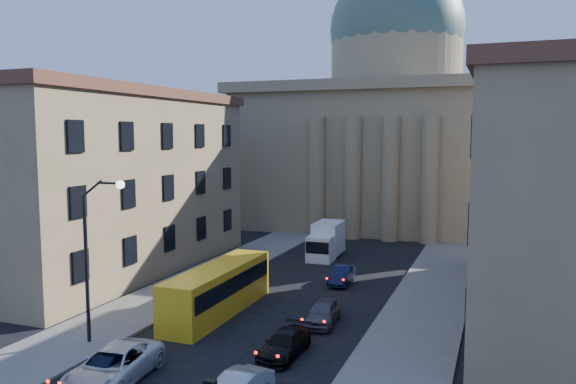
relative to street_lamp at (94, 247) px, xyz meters
name	(u,v)px	position (x,y,z in m)	size (l,w,h in m)	color
sidewalk_left	(175,292)	(-1.53, 10.00, -5.21)	(5.00, 60.00, 0.15)	#635F5A
sidewalk_right	(420,320)	(15.47, 10.00, -5.21)	(5.00, 60.00, 0.15)	#635F5A
church	(394,128)	(6.97, 47.47, 6.59)	(68.02, 28.76, 36.60)	#8E7757
building_left	(109,180)	(-10.03, 14.00, 2.14)	(11.60, 26.60, 14.70)	#A2835F
street_lamp	(94,247)	(0.00, 0.00, 0.00)	(2.62, 0.44, 8.83)	black
car_left_near	(107,367)	(3.48, -3.57, -4.53)	(1.79, 4.46, 1.52)	black
car_left_mid	(113,366)	(3.72, -3.43, -4.50)	(2.61, 5.66, 1.57)	silver
car_right_mid	(285,344)	(9.78, 2.20, -4.67)	(1.72, 4.24, 1.23)	black
car_right_far	(323,312)	(10.16, 7.50, -4.60)	(1.62, 4.02, 1.37)	#4F4E54
car_right_distant	(342,275)	(8.83, 16.50, -4.64)	(1.37, 3.94, 1.30)	black
city_bus	(218,288)	(3.47, 7.06, -3.69)	(2.48, 10.52, 2.96)	yellow
box_truck	(326,241)	(5.09, 24.78, -3.81)	(2.37, 5.72, 3.11)	silver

